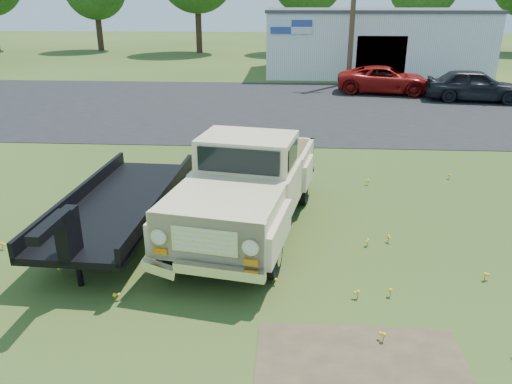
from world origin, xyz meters
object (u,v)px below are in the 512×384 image
(vintage_pickup_truck, at_px, (248,184))
(dark_sedan, at_px, (474,85))
(flatbed_trailer, at_px, (120,199))
(red_pickup, at_px, (385,80))

(vintage_pickup_truck, distance_m, dark_sedan, 18.46)
(flatbed_trailer, relative_size, red_pickup, 1.15)
(vintage_pickup_truck, distance_m, red_pickup, 18.48)
(vintage_pickup_truck, relative_size, dark_sedan, 1.30)
(vintage_pickup_truck, bearing_deg, red_pickup, 81.28)
(flatbed_trailer, xyz_separation_m, red_pickup, (8.78, 17.76, -0.09))
(vintage_pickup_truck, bearing_deg, flatbed_trailer, -163.26)
(flatbed_trailer, height_order, dark_sedan, flatbed_trailer)
(dark_sedan, bearing_deg, red_pickup, 72.23)
(red_pickup, relative_size, dark_sedan, 1.10)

